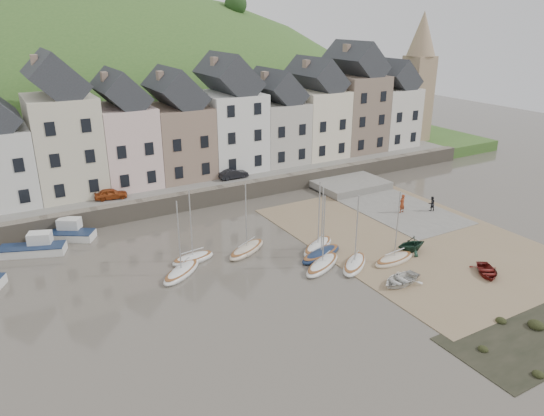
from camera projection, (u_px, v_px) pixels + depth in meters
ground at (309, 266)px, 40.97m from camera, size 160.00×160.00×0.00m
quay_land at (173, 163)px, 66.63m from camera, size 90.00×30.00×1.50m
quay_street at (208, 180)px, 57.03m from camera, size 70.00×7.00×0.10m
seawall at (221, 195)px, 54.42m from camera, size 70.00×1.20×1.80m
beach at (410, 237)px, 46.09m from camera, size 18.00×26.00×0.06m
slipway at (384, 203)px, 54.42m from camera, size 8.00×18.00×0.12m
hillside at (102, 229)px, 93.64m from camera, size 134.40×84.00×84.00m
townhouse_terrace at (207, 122)px, 58.63m from camera, size 61.05×8.00×13.93m
church_spire at (419, 74)px, 72.58m from camera, size 4.00×4.00×18.00m
sailboat_0 at (181, 272)px, 39.45m from camera, size 4.46×3.91×6.32m
sailboat_1 at (193, 258)px, 41.64m from camera, size 3.85×1.93×6.32m
sailboat_2 at (247, 249)px, 43.22m from camera, size 4.78×3.53×6.32m
sailboat_3 at (322, 265)px, 40.59m from camera, size 4.93×3.62×6.32m
sailboat_4 at (318, 246)px, 43.79m from camera, size 4.72×3.63×6.32m
sailboat_5 at (321, 254)px, 42.39m from camera, size 4.89×2.79×6.32m
sailboat_6 at (354, 264)px, 40.68m from camera, size 4.33×3.83×6.32m
sailboat_7 at (394, 259)px, 41.47m from camera, size 4.27×1.92×6.32m
motorboat_0 at (34, 247)px, 42.89m from camera, size 5.57×3.49×1.70m
motorboat_2 at (65, 232)px, 45.79m from camera, size 5.55×4.37×1.70m
rowboat_white at (401, 280)px, 37.98m from camera, size 3.66×2.82×0.70m
rowboat_green at (411, 244)px, 43.03m from camera, size 2.96×2.64×1.43m
rowboat_red at (487, 271)px, 39.34m from camera, size 3.44×3.65×0.62m
person_red at (402, 203)px, 51.36m from camera, size 0.75×0.53×1.93m
person_dark at (431, 204)px, 51.90m from camera, size 0.83×0.70×1.53m
car_left at (111, 194)px, 50.93m from camera, size 3.36×1.80×1.09m
car_right at (233, 174)px, 57.29m from camera, size 3.34×1.20×1.10m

